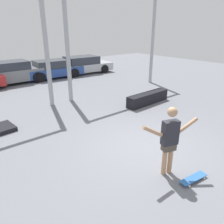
{
  "coord_description": "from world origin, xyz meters",
  "views": [
    {
      "loc": [
        -4.54,
        -3.84,
        3.47
      ],
      "look_at": [
        -0.22,
        1.38,
        0.8
      ],
      "focal_mm": 35.0,
      "sensor_mm": 36.0,
      "label": 1
    }
  ],
  "objects_px": {
    "parked_car_blue": "(53,69)",
    "parked_car_silver": "(83,65)",
    "parked_car_grey": "(12,73)",
    "skateboarder": "(170,138)",
    "skateboard": "(193,178)",
    "grind_box": "(148,98)"
  },
  "relations": [
    {
      "from": "parked_car_blue",
      "to": "parked_car_silver",
      "type": "height_order",
      "value": "parked_car_silver"
    },
    {
      "from": "parked_car_blue",
      "to": "parked_car_silver",
      "type": "bearing_deg",
      "value": 4.48
    },
    {
      "from": "parked_car_grey",
      "to": "skateboarder",
      "type": "bearing_deg",
      "value": -90.08
    },
    {
      "from": "skateboard",
      "to": "grind_box",
      "type": "relative_size",
      "value": 0.33
    },
    {
      "from": "parked_car_grey",
      "to": "parked_car_silver",
      "type": "distance_m",
      "value": 5.3
    },
    {
      "from": "grind_box",
      "to": "parked_car_grey",
      "type": "bearing_deg",
      "value": 113.95
    },
    {
      "from": "skateboarder",
      "to": "skateboard",
      "type": "relative_size",
      "value": 2.2
    },
    {
      "from": "skateboarder",
      "to": "parked_car_blue",
      "type": "height_order",
      "value": "skateboarder"
    },
    {
      "from": "skateboarder",
      "to": "parked_car_blue",
      "type": "xyz_separation_m",
      "value": [
        2.71,
        12.05,
        -0.4
      ]
    },
    {
      "from": "parked_car_grey",
      "to": "grind_box",
      "type": "bearing_deg",
      "value": -66.27
    },
    {
      "from": "skateboard",
      "to": "skateboarder",
      "type": "bearing_deg",
      "value": 120.6
    },
    {
      "from": "skateboard",
      "to": "parked_car_blue",
      "type": "distance_m",
      "value": 12.9
    },
    {
      "from": "skateboard",
      "to": "parked_car_grey",
      "type": "height_order",
      "value": "parked_car_grey"
    },
    {
      "from": "grind_box",
      "to": "parked_car_blue",
      "type": "distance_m",
      "value": 8.22
    },
    {
      "from": "grind_box",
      "to": "parked_car_silver",
      "type": "relative_size",
      "value": 0.54
    },
    {
      "from": "parked_car_grey",
      "to": "parked_car_silver",
      "type": "bearing_deg",
      "value": -1.67
    },
    {
      "from": "skateboard",
      "to": "parked_car_silver",
      "type": "bearing_deg",
      "value": 75.89
    },
    {
      "from": "parked_car_grey",
      "to": "skateboard",
      "type": "bearing_deg",
      "value": -88.93
    },
    {
      "from": "skateboard",
      "to": "parked_car_silver",
      "type": "xyz_separation_m",
      "value": [
        5.01,
        12.69,
        0.57
      ]
    },
    {
      "from": "skateboarder",
      "to": "parked_car_grey",
      "type": "distance_m",
      "value": 12.22
    },
    {
      "from": "skateboarder",
      "to": "parked_car_blue",
      "type": "relative_size",
      "value": 0.43
    },
    {
      "from": "skateboard",
      "to": "parked_car_silver",
      "type": "relative_size",
      "value": 0.18
    }
  ]
}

